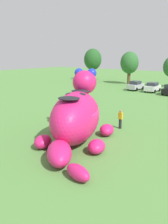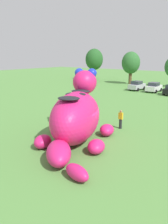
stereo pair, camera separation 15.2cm
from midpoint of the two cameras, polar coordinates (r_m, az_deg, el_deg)
ground_plane at (r=18.52m, az=1.78°, el=-6.92°), size 160.00×160.00×0.00m
giant_inflatable_creature at (r=17.80m, az=-1.72°, el=-1.09°), size 8.34×9.25×5.40m
car_silver at (r=45.46m, az=12.80°, el=6.27°), size 1.99×4.12×1.72m
car_white at (r=43.98m, az=16.70°, el=5.79°), size 2.06×4.16×1.72m
tree_far_left at (r=62.16m, az=2.56°, el=12.57°), size 4.50×4.50×8.00m
tree_left at (r=54.55m, az=11.38°, el=11.59°), size 4.04×4.04×7.17m
spectator_mid_field at (r=21.44m, az=9.08°, el=-1.79°), size 0.38×0.26×1.71m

